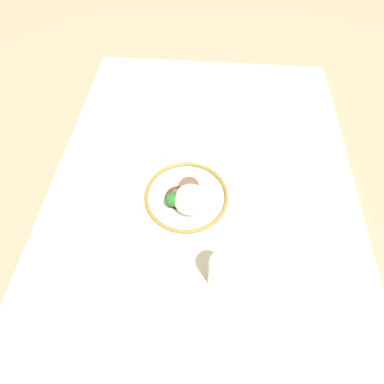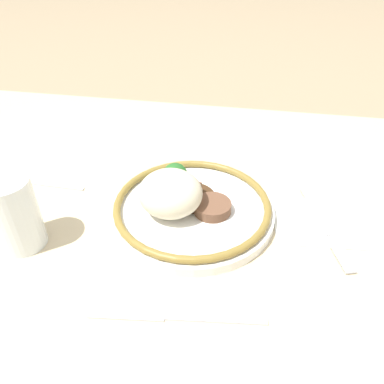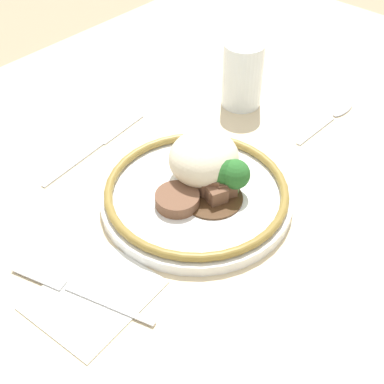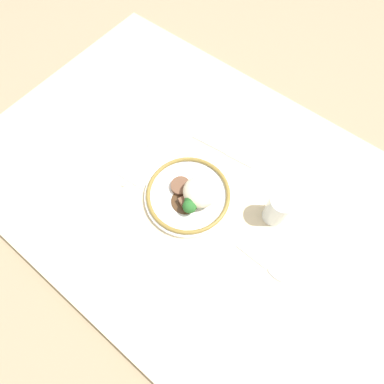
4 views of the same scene
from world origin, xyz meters
TOP-DOWN VIEW (x-y plane):
  - ground_plane at (0.00, 0.00)m, footprint 8.00×8.00m
  - dining_table at (0.00, 0.00)m, footprint 1.44×0.95m
  - napkin at (-0.21, -0.06)m, footprint 0.15×0.13m
  - plate at (0.00, -0.05)m, footprint 0.26×0.26m
  - juice_glass at (0.23, 0.06)m, footprint 0.07×0.07m
  - fork at (-0.22, -0.03)m, footprint 0.07×0.19m
  - knife at (-0.01, 0.15)m, footprint 0.22×0.04m
  - spoon at (0.31, -0.08)m, footprint 0.16×0.02m

SIDE VIEW (x-z plane):
  - ground_plane at x=0.00m, z-range 0.00..0.00m
  - dining_table at x=0.00m, z-range 0.00..0.04m
  - napkin at x=-0.21m, z-range 0.04..0.04m
  - knife at x=-0.01m, z-range 0.04..0.04m
  - spoon at x=0.31m, z-range 0.03..0.04m
  - fork at x=-0.22m, z-range 0.04..0.04m
  - plate at x=0.00m, z-range 0.02..0.10m
  - juice_glass at x=0.23m, z-range 0.03..0.14m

